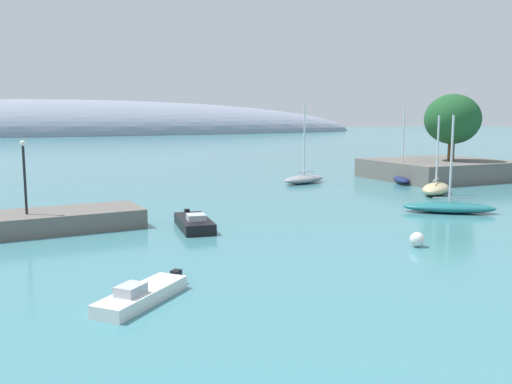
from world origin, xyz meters
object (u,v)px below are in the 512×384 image
sailboat_sand_near_shore (436,188)px  motorboat_white_alongside_breakwater (141,295)px  sailboat_grey_outer_mooring (304,178)px  sailboat_teal_mid_mooring (449,207)px  motorboat_black_foreground (194,223)px  sailboat_navy_end_of_line (402,177)px  mooring_buoy_white (417,239)px  harbor_lamp_post (24,170)px  tree_clump_shore (453,119)px

sailboat_sand_near_shore → motorboat_white_alongside_breakwater: size_ratio=1.67×
sailboat_grey_outer_mooring → motorboat_white_alongside_breakwater: 40.51m
sailboat_teal_mid_mooring → motorboat_black_foreground: sailboat_teal_mid_mooring is taller
sailboat_sand_near_shore → sailboat_navy_end_of_line: sailboat_navy_end_of_line is taller
sailboat_navy_end_of_line → motorboat_white_alongside_breakwater: size_ratio=1.82×
sailboat_grey_outer_mooring → mooring_buoy_white: 30.07m
sailboat_teal_mid_mooring → mooring_buoy_white: sailboat_teal_mid_mooring is taller
sailboat_grey_outer_mooring → sailboat_teal_mid_mooring: bearing=75.4°
sailboat_teal_mid_mooring → sailboat_sand_near_shore: bearing=-91.4°
sailboat_navy_end_of_line → harbor_lamp_post: (-39.97, -12.22, 3.58)m
motorboat_white_alongside_breakwater → sailboat_grey_outer_mooring: bearing=-170.8°
tree_clump_shore → harbor_lamp_post: tree_clump_shore is taller
sailboat_teal_mid_mooring → sailboat_grey_outer_mooring: (-0.93, 20.97, 0.09)m
sailboat_navy_end_of_line → harbor_lamp_post: bearing=141.8°
sailboat_navy_end_of_line → tree_clump_shore: bearing=-61.3°
sailboat_grey_outer_mooring → motorboat_white_alongside_breakwater: size_ratio=1.95×
mooring_buoy_white → sailboat_teal_mid_mooring: bearing=38.1°
motorboat_black_foreground → sailboat_navy_end_of_line: bearing=125.1°
sailboat_sand_near_shore → sailboat_teal_mid_mooring: 10.19m
motorboat_black_foreground → tree_clump_shore: bearing=119.9°
tree_clump_shore → sailboat_sand_near_shore: bearing=-139.4°
tree_clump_shore → sailboat_navy_end_of_line: tree_clump_shore is taller
tree_clump_shore → motorboat_black_foreground: 39.70m
tree_clump_shore → mooring_buoy_white: (-26.36, -24.71, -6.61)m
motorboat_white_alongside_breakwater → harbor_lamp_post: harbor_lamp_post is taller
motorboat_white_alongside_breakwater → harbor_lamp_post: bearing=-119.3°
sailboat_sand_near_shore → harbor_lamp_post: sailboat_sand_near_shore is taller
sailboat_teal_mid_mooring → motorboat_black_foreground: size_ratio=1.30×
tree_clump_shore → sailboat_teal_mid_mooring: bearing=-134.2°
sailboat_teal_mid_mooring → tree_clump_shore: bearing=-98.4°
sailboat_sand_near_shore → harbor_lamp_post: 36.40m
motorboat_white_alongside_breakwater → harbor_lamp_post: 16.80m
sailboat_sand_near_shore → sailboat_teal_mid_mooring: (-6.16, -8.11, -0.14)m
sailboat_sand_near_shore → mooring_buoy_white: bearing=-172.3°
tree_clump_shore → harbor_lamp_post: 47.97m
sailboat_teal_mid_mooring → mooring_buoy_white: (-9.87, -7.74, -0.04)m
motorboat_black_foreground → mooring_buoy_white: (9.99, -10.19, 0.03)m
sailboat_teal_mid_mooring → harbor_lamp_post: bearing=25.5°
sailboat_grey_outer_mooring → motorboat_white_alongside_breakwater: (-25.47, -31.51, -0.23)m
sailboat_sand_near_shore → sailboat_grey_outer_mooring: (-7.09, 12.86, -0.05)m
motorboat_white_alongside_breakwater → mooring_buoy_white: motorboat_white_alongside_breakwater is taller
motorboat_white_alongside_breakwater → sailboat_teal_mid_mooring: bearing=159.9°
sailboat_sand_near_shore → sailboat_grey_outer_mooring: 14.69m
motorboat_black_foreground → harbor_lamp_post: 11.18m
sailboat_teal_mid_mooring → mooring_buoy_white: bearing=73.9°
sailboat_sand_near_shore → sailboat_teal_mid_mooring: size_ratio=1.00×
sailboat_sand_near_shore → sailboat_navy_end_of_line: 10.29m
harbor_lamp_post → sailboat_teal_mid_mooring: bearing=-10.3°
tree_clump_shore → mooring_buoy_white: bearing=-136.9°
sailboat_grey_outer_mooring → sailboat_navy_end_of_line: bearing=146.0°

